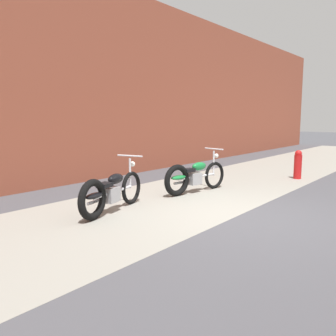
% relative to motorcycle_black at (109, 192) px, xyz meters
% --- Properties ---
extents(ground_plane, '(80.00, 80.00, 0.00)m').
position_rel_motorcycle_black_xyz_m(ground_plane, '(1.37, -1.97, -0.40)').
color(ground_plane, '#47474C').
extents(sidewalk_slab, '(36.00, 3.50, 0.01)m').
position_rel_motorcycle_black_xyz_m(sidewalk_slab, '(1.37, -0.22, -0.40)').
color(sidewalk_slab, gray).
rests_on(sidewalk_slab, ground).
extents(brick_building_wall, '(36.00, 0.50, 5.54)m').
position_rel_motorcycle_black_xyz_m(brick_building_wall, '(1.37, 3.23, 2.37)').
color(brick_building_wall, brown).
rests_on(brick_building_wall, ground).
extents(motorcycle_black, '(1.97, 0.73, 1.03)m').
position_rel_motorcycle_black_xyz_m(motorcycle_black, '(0.00, 0.00, 0.00)').
color(motorcycle_black, black).
rests_on(motorcycle_black, ground).
extents(motorcycle_green, '(2.00, 0.66, 1.03)m').
position_rel_motorcycle_black_xyz_m(motorcycle_green, '(2.45, -0.18, 0.00)').
color(motorcycle_green, black).
rests_on(motorcycle_green, ground).
extents(fire_hydrant, '(0.22, 0.22, 0.84)m').
position_rel_motorcycle_black_xyz_m(fire_hydrant, '(6.01, -1.45, 0.03)').
color(fire_hydrant, red).
rests_on(fire_hydrant, ground).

